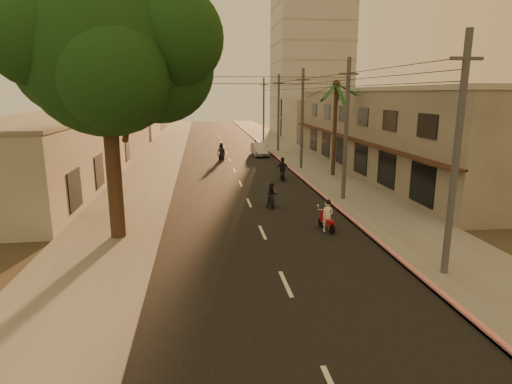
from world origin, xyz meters
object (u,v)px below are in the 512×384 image
(palm_tree, at_px, (336,89))
(scooter_mid_b, at_px, (282,170))
(broadleaf_tree, at_px, (115,55))
(scooter_mid_a, at_px, (272,196))
(scooter_far_a, at_px, (221,152))
(scooter_red, at_px, (327,217))
(parked_car, at_px, (260,149))

(palm_tree, bearing_deg, scooter_mid_b, -168.99)
(broadleaf_tree, xyz_separation_m, scooter_mid_a, (7.89, 4.70, -7.76))
(palm_tree, xyz_separation_m, scooter_far_a, (-8.87, 9.95, -6.30))
(palm_tree, bearing_deg, scooter_far_a, 131.72)
(palm_tree, distance_m, scooter_far_a, 14.74)
(scooter_mid_b, xyz_separation_m, scooter_far_a, (-4.38, 10.82, 0.02))
(palm_tree, relative_size, scooter_far_a, 4.39)
(scooter_mid_a, bearing_deg, scooter_red, -63.19)
(palm_tree, relative_size, scooter_mid_b, 4.36)
(palm_tree, distance_m, scooter_red, 16.23)
(scooter_red, distance_m, scooter_mid_b, 13.28)
(scooter_mid_a, distance_m, parked_car, 22.27)
(palm_tree, bearing_deg, parked_car, 108.76)
(scooter_mid_b, relative_size, parked_car, 0.42)
(scooter_red, xyz_separation_m, parked_car, (0.29, 27.15, -0.00))
(scooter_red, xyz_separation_m, scooter_mid_a, (-2.01, 5.00, -0.03))
(broadleaf_tree, height_order, scooter_mid_a, broadleaf_tree)
(palm_tree, height_order, scooter_mid_a, palm_tree)
(broadleaf_tree, height_order, scooter_red, broadleaf_tree)
(scooter_red, bearing_deg, scooter_mid_a, 100.83)
(palm_tree, distance_m, parked_car, 15.15)
(broadleaf_tree, relative_size, scooter_mid_b, 6.43)
(broadleaf_tree, relative_size, parked_car, 2.70)
(palm_tree, relative_size, scooter_mid_a, 5.12)
(parked_car, bearing_deg, scooter_red, -92.08)
(palm_tree, height_order, scooter_mid_b, palm_tree)
(scooter_mid_a, bearing_deg, parked_car, 88.95)
(scooter_red, distance_m, scooter_mid_a, 5.39)
(broadleaf_tree, bearing_deg, palm_tree, 43.48)
(broadleaf_tree, xyz_separation_m, parked_car, (10.20, 26.85, -7.74))
(scooter_mid_b, height_order, parked_car, scooter_mid_b)
(scooter_red, height_order, scooter_mid_b, scooter_mid_b)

